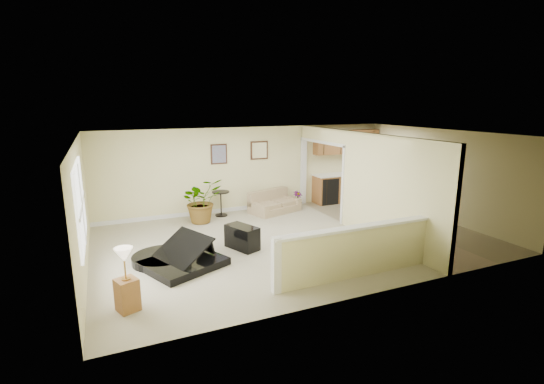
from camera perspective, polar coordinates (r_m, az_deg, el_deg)
name	(u,v)px	position (r m, az deg, el deg)	size (l,w,h in m)	color
floor	(294,239)	(9.52, 3.20, -6.85)	(9.00, 9.00, 0.00)	tan
back_wall	(250,169)	(11.88, -3.24, 3.36)	(9.00, 0.04, 2.50)	beige
front_wall	(377,224)	(6.72, 14.92, -4.51)	(9.00, 0.04, 2.50)	beige
left_wall	(81,209)	(8.24, -25.92, -2.20)	(0.04, 6.00, 2.50)	beige
right_wall	(440,175)	(11.87, 23.10, 2.34)	(0.04, 6.00, 2.50)	beige
ceiling	(295,134)	(8.99, 3.40, 8.33)	(9.00, 6.00, 0.04)	silver
kitchen_vinyl	(398,223)	(11.23, 17.76, -4.35)	(2.70, 6.00, 0.01)	gray
interior_partition	(353,182)	(10.31, 11.63, 1.48)	(0.18, 5.99, 2.50)	beige
pony_half_wall	(354,251)	(7.53, 11.73, -8.34)	(3.42, 0.22, 1.00)	beige
left_window	(80,205)	(7.71, -26.07, -1.65)	(0.05, 2.15, 1.45)	white
wall_art_left	(219,154)	(11.49, -7.69, 5.46)	(0.48, 0.04, 0.58)	#382014
wall_mirror	(259,150)	(11.88, -1.86, 6.06)	(0.55, 0.04, 0.55)	#382014
kitchen_cabinets	(344,175)	(13.15, 10.35, 2.42)	(2.36, 0.65, 2.33)	#965631
piano	(179,238)	(8.11, -13.27, -6.49)	(2.04, 2.00, 1.35)	black
piano_bench	(242,237)	(8.88, -4.34, -6.55)	(0.40, 0.78, 0.52)	black
loveseat	(274,201)	(11.77, 0.31, -1.35)	(1.69, 1.23, 0.83)	tan
accent_table	(221,200)	(11.40, -7.41, -1.19)	(0.50, 0.50, 0.72)	black
palm_plant	(201,201)	(10.84, -10.19, -1.27)	(1.27, 1.16, 1.22)	black
small_plant	(297,201)	(12.11, 3.69, -1.37)	(0.37, 0.37, 0.55)	black
lamp_stand	(126,284)	(6.69, -20.34, -12.42)	(0.40, 0.40, 1.04)	#965631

